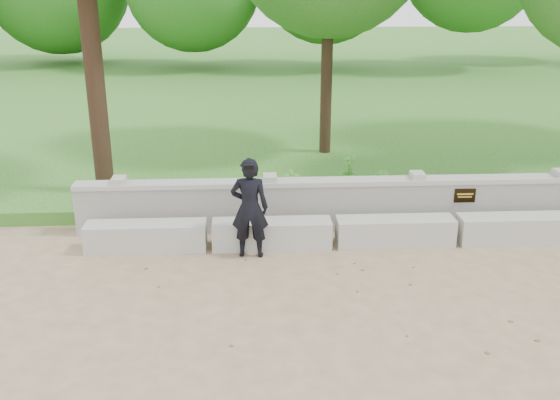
% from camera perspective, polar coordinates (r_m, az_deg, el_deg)
% --- Properties ---
extents(ground, '(80.00, 80.00, 0.00)m').
position_cam_1_polar(ground, '(9.04, 19.38, -8.52)').
color(ground, tan).
rests_on(ground, ground).
extents(lawn, '(40.00, 22.00, 0.25)m').
position_cam_1_polar(lawn, '(21.95, 5.88, 9.11)').
color(lawn, '#265E1A').
rests_on(lawn, ground).
extents(concrete_bench, '(11.90, 0.45, 0.45)m').
position_cam_1_polar(concrete_bench, '(10.55, 15.77, -2.66)').
color(concrete_bench, '#B3B1A9').
rests_on(concrete_bench, ground).
extents(parapet_wall, '(12.50, 0.35, 0.90)m').
position_cam_1_polar(parapet_wall, '(11.09, 14.78, -0.16)').
color(parapet_wall, '#A9A79F').
rests_on(parapet_wall, ground).
extents(man_main, '(0.61, 0.55, 1.58)m').
position_cam_1_polar(man_main, '(9.51, -2.80, -0.72)').
color(man_main, black).
rests_on(man_main, ground).
extents(shrub_a, '(0.37, 0.31, 0.61)m').
position_cam_1_polar(shrub_a, '(11.22, 1.10, 1.24)').
color(shrub_a, '#469131').
rests_on(shrub_a, lawn).
extents(shrub_b, '(0.39, 0.40, 0.56)m').
position_cam_1_polar(shrub_b, '(11.46, 9.31, 1.26)').
color(shrub_b, '#469131').
rests_on(shrub_b, lawn).
extents(shrub_d, '(0.44, 0.46, 0.64)m').
position_cam_1_polar(shrub_d, '(12.20, 6.28, 2.71)').
color(shrub_d, '#469131').
rests_on(shrub_d, lawn).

